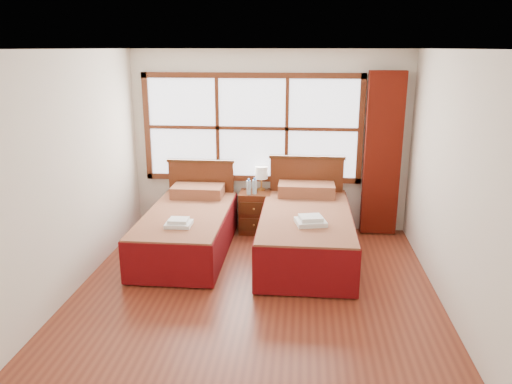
# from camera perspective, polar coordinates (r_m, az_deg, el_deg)

# --- Properties ---
(floor) EXTENTS (4.50, 4.50, 0.00)m
(floor) POSITION_cam_1_polar(r_m,az_deg,el_deg) (5.56, -0.20, -11.85)
(floor) COLOR brown
(floor) RESTS_ON ground
(ceiling) EXTENTS (4.50, 4.50, 0.00)m
(ceiling) POSITION_cam_1_polar(r_m,az_deg,el_deg) (4.91, -0.23, 16.03)
(ceiling) COLOR white
(ceiling) RESTS_ON wall_back
(wall_back) EXTENTS (4.00, 0.00, 4.00)m
(wall_back) POSITION_cam_1_polar(r_m,az_deg,el_deg) (7.27, 1.55, 5.77)
(wall_back) COLOR silver
(wall_back) RESTS_ON floor
(wall_left) EXTENTS (0.00, 4.50, 4.50)m
(wall_left) POSITION_cam_1_polar(r_m,az_deg,el_deg) (5.64, -20.90, 1.63)
(wall_left) COLOR silver
(wall_left) RESTS_ON floor
(wall_right) EXTENTS (0.00, 4.50, 4.50)m
(wall_right) POSITION_cam_1_polar(r_m,az_deg,el_deg) (5.28, 21.94, 0.59)
(wall_right) COLOR silver
(wall_right) RESTS_ON floor
(window) EXTENTS (3.16, 0.06, 1.56)m
(window) POSITION_cam_1_polar(r_m,az_deg,el_deg) (7.22, -0.46, 7.32)
(window) COLOR white
(window) RESTS_ON wall_back
(curtain) EXTENTS (0.50, 0.16, 2.30)m
(curtain) POSITION_cam_1_polar(r_m,az_deg,el_deg) (7.23, 14.25, 4.17)
(curtain) COLOR #5A1209
(curtain) RESTS_ON wall_back
(bed_left) EXTENTS (1.07, 2.09, 1.04)m
(bed_left) POSITION_cam_1_polar(r_m,az_deg,el_deg) (6.67, -7.78, -4.13)
(bed_left) COLOR #43210E
(bed_left) RESTS_ON floor
(bed_right) EXTENTS (1.15, 2.24, 1.12)m
(bed_right) POSITION_cam_1_polar(r_m,az_deg,el_deg) (6.49, 5.70, -4.38)
(bed_right) COLOR #43210E
(bed_right) RESTS_ON floor
(nightstand) EXTENTS (0.45, 0.45, 0.60)m
(nightstand) POSITION_cam_1_polar(r_m,az_deg,el_deg) (7.29, -0.08, -2.31)
(nightstand) COLOR #562612
(nightstand) RESTS_ON floor
(towels_left) EXTENTS (0.31, 0.27, 0.09)m
(towels_left) POSITION_cam_1_polar(r_m,az_deg,el_deg) (6.06, -8.82, -3.50)
(towels_left) COLOR white
(towels_left) RESTS_ON bed_left
(towels_right) EXTENTS (0.40, 0.37, 0.10)m
(towels_right) POSITION_cam_1_polar(r_m,az_deg,el_deg) (5.94, 6.26, -3.28)
(towels_right) COLOR white
(towels_right) RESTS_ON bed_right
(lamp) EXTENTS (0.18, 0.18, 0.35)m
(lamp) POSITION_cam_1_polar(r_m,az_deg,el_deg) (7.27, 0.62, 2.16)
(lamp) COLOR gold
(lamp) RESTS_ON nightstand
(bottle_near) EXTENTS (0.06, 0.06, 0.23)m
(bottle_near) POSITION_cam_1_polar(r_m,az_deg,el_deg) (7.07, -0.84, 0.54)
(bottle_near) COLOR #A9CBD9
(bottle_near) RESTS_ON nightstand
(bottle_far) EXTENTS (0.06, 0.06, 0.23)m
(bottle_far) POSITION_cam_1_polar(r_m,az_deg,el_deg) (7.10, -0.15, 0.62)
(bottle_far) COLOR #A9CBD9
(bottle_far) RESTS_ON nightstand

